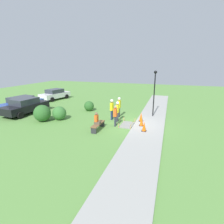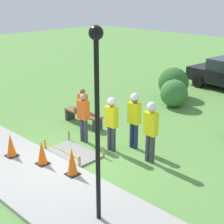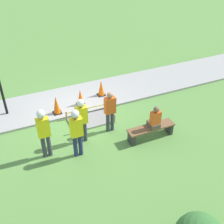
{
  "view_description": "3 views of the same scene",
  "coord_description": "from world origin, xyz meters",
  "px_view_note": "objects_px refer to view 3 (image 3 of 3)",
  "views": [
    {
      "loc": [
        -13.43,
        -2.54,
        4.85
      ],
      "look_at": [
        -0.56,
        1.75,
        1.07
      ],
      "focal_mm": 28.0,
      "sensor_mm": 36.0,
      "label": 1
    },
    {
      "loc": [
        7.28,
        -5.54,
        4.84
      ],
      "look_at": [
        0.04,
        1.85,
        1.16
      ],
      "focal_mm": 55.0,
      "sensor_mm": 36.0,
      "label": 2
    },
    {
      "loc": [
        2.49,
        9.09,
        6.7
      ],
      "look_at": [
        -0.77,
        1.71,
        1.07
      ],
      "focal_mm": 45.0,
      "sensor_mm": 36.0,
      "label": 3
    }
  ],
  "objects_px": {
    "traffic_cone_sidewalk_edge": "(56,105)",
    "person_seated_on_bench": "(155,119)",
    "traffic_cone_far_patch": "(80,97)",
    "worker_trainee": "(82,117)",
    "bystander_in_orange_shirt": "(110,110)",
    "worker_supervisor": "(44,129)",
    "park_bench": "(151,130)",
    "worker_assistant": "(76,129)",
    "traffic_cone_near_patch": "(101,88)"
  },
  "relations": [
    {
      "from": "traffic_cone_sidewalk_edge",
      "to": "person_seated_on_bench",
      "type": "height_order",
      "value": "person_seated_on_bench"
    },
    {
      "from": "traffic_cone_far_patch",
      "to": "worker_trainee",
      "type": "xyz_separation_m",
      "value": [
        0.65,
        2.18,
        0.6
      ]
    },
    {
      "from": "bystander_in_orange_shirt",
      "to": "traffic_cone_far_patch",
      "type": "bearing_deg",
      "value": -76.4
    },
    {
      "from": "person_seated_on_bench",
      "to": "worker_supervisor",
      "type": "height_order",
      "value": "worker_supervisor"
    },
    {
      "from": "park_bench",
      "to": "worker_supervisor",
      "type": "distance_m",
      "value": 3.8
    },
    {
      "from": "worker_supervisor",
      "to": "person_seated_on_bench",
      "type": "bearing_deg",
      "value": 170.48
    },
    {
      "from": "traffic_cone_sidewalk_edge",
      "to": "bystander_in_orange_shirt",
      "type": "height_order",
      "value": "bystander_in_orange_shirt"
    },
    {
      "from": "traffic_cone_far_patch",
      "to": "bystander_in_orange_shirt",
      "type": "distance_m",
      "value": 2.13
    },
    {
      "from": "worker_assistant",
      "to": "bystander_in_orange_shirt",
      "type": "bearing_deg",
      "value": -152.19
    },
    {
      "from": "traffic_cone_sidewalk_edge",
      "to": "worker_trainee",
      "type": "bearing_deg",
      "value": 102.59
    },
    {
      "from": "traffic_cone_far_patch",
      "to": "person_seated_on_bench",
      "type": "distance_m",
      "value": 3.55
    },
    {
      "from": "person_seated_on_bench",
      "to": "worker_supervisor",
      "type": "bearing_deg",
      "value": -9.52
    },
    {
      "from": "worker_trainee",
      "to": "bystander_in_orange_shirt",
      "type": "bearing_deg",
      "value": -171.64
    },
    {
      "from": "worker_supervisor",
      "to": "traffic_cone_near_patch",
      "type": "bearing_deg",
      "value": -137.95
    },
    {
      "from": "park_bench",
      "to": "worker_assistant",
      "type": "bearing_deg",
      "value": -4.03
    },
    {
      "from": "worker_trainee",
      "to": "bystander_in_orange_shirt",
      "type": "height_order",
      "value": "worker_trainee"
    },
    {
      "from": "traffic_cone_near_patch",
      "to": "park_bench",
      "type": "distance_m",
      "value": 3.42
    },
    {
      "from": "traffic_cone_far_patch",
      "to": "person_seated_on_bench",
      "type": "bearing_deg",
      "value": 119.9
    },
    {
      "from": "traffic_cone_near_patch",
      "to": "worker_assistant",
      "type": "relative_size",
      "value": 0.39
    },
    {
      "from": "traffic_cone_near_patch",
      "to": "worker_assistant",
      "type": "height_order",
      "value": "worker_assistant"
    },
    {
      "from": "traffic_cone_far_patch",
      "to": "person_seated_on_bench",
      "type": "relative_size",
      "value": 0.81
    },
    {
      "from": "person_seated_on_bench",
      "to": "traffic_cone_far_patch",
      "type": "bearing_deg",
      "value": -60.1
    },
    {
      "from": "traffic_cone_sidewalk_edge",
      "to": "worker_supervisor",
      "type": "xyz_separation_m",
      "value": [
        0.92,
        2.21,
        0.64
      ]
    },
    {
      "from": "worker_trainee",
      "to": "person_seated_on_bench",
      "type": "bearing_deg",
      "value": 160.0
    },
    {
      "from": "traffic_cone_sidewalk_edge",
      "to": "worker_assistant",
      "type": "distance_m",
      "value": 2.67
    },
    {
      "from": "traffic_cone_far_patch",
      "to": "bystander_in_orange_shirt",
      "type": "height_order",
      "value": "bystander_in_orange_shirt"
    },
    {
      "from": "traffic_cone_near_patch",
      "to": "traffic_cone_sidewalk_edge",
      "type": "distance_m",
      "value": 2.25
    },
    {
      "from": "worker_assistant",
      "to": "worker_trainee",
      "type": "bearing_deg",
      "value": -121.21
    },
    {
      "from": "person_seated_on_bench",
      "to": "bystander_in_orange_shirt",
      "type": "xyz_separation_m",
      "value": [
        1.27,
        -1.04,
        0.1
      ]
    },
    {
      "from": "worker_assistant",
      "to": "bystander_in_orange_shirt",
      "type": "distance_m",
      "value": 1.73
    },
    {
      "from": "worker_assistant",
      "to": "bystander_in_orange_shirt",
      "type": "xyz_separation_m",
      "value": [
        -1.52,
        -0.8,
        -0.16
      ]
    },
    {
      "from": "traffic_cone_near_patch",
      "to": "worker_assistant",
      "type": "xyz_separation_m",
      "value": [
        2.12,
        3.18,
        0.66
      ]
    },
    {
      "from": "traffic_cone_far_patch",
      "to": "traffic_cone_near_patch",
      "type": "bearing_deg",
      "value": -161.53
    },
    {
      "from": "worker_assistant",
      "to": "worker_supervisor",
      "type": "bearing_deg",
      "value": -21.91
    },
    {
      "from": "traffic_cone_far_patch",
      "to": "traffic_cone_sidewalk_edge",
      "type": "xyz_separation_m",
      "value": [
        1.09,
        0.22,
        0.04
      ]
    },
    {
      "from": "traffic_cone_near_patch",
      "to": "worker_trainee",
      "type": "height_order",
      "value": "worker_trainee"
    },
    {
      "from": "worker_supervisor",
      "to": "traffic_cone_far_patch",
      "type": "bearing_deg",
      "value": -129.56
    },
    {
      "from": "person_seated_on_bench",
      "to": "bystander_in_orange_shirt",
      "type": "bearing_deg",
      "value": -39.39
    },
    {
      "from": "park_bench",
      "to": "worker_assistant",
      "type": "xyz_separation_m",
      "value": [
        2.7,
        -0.19,
        0.76
      ]
    },
    {
      "from": "traffic_cone_sidewalk_edge",
      "to": "bystander_in_orange_shirt",
      "type": "relative_size",
      "value": 0.47
    },
    {
      "from": "traffic_cone_near_patch",
      "to": "park_bench",
      "type": "relative_size",
      "value": 0.4
    },
    {
      "from": "traffic_cone_sidewalk_edge",
      "to": "person_seated_on_bench",
      "type": "distance_m",
      "value": 4.03
    },
    {
      "from": "worker_supervisor",
      "to": "park_bench",
      "type": "bearing_deg",
      "value": 171.02
    },
    {
      "from": "traffic_cone_sidewalk_edge",
      "to": "worker_assistant",
      "type": "bearing_deg",
      "value": 91.18
    },
    {
      "from": "person_seated_on_bench",
      "to": "worker_supervisor",
      "type": "relative_size",
      "value": 0.47
    },
    {
      "from": "traffic_cone_near_patch",
      "to": "bystander_in_orange_shirt",
      "type": "distance_m",
      "value": 2.5
    },
    {
      "from": "park_bench",
      "to": "worker_trainee",
      "type": "xyz_separation_m",
      "value": [
        2.32,
        -0.83,
        0.7
      ]
    },
    {
      "from": "worker_trainee",
      "to": "traffic_cone_sidewalk_edge",
      "type": "bearing_deg",
      "value": -77.41
    },
    {
      "from": "park_bench",
      "to": "traffic_cone_sidewalk_edge",
      "type": "bearing_deg",
      "value": -45.31
    },
    {
      "from": "park_bench",
      "to": "worker_supervisor",
      "type": "height_order",
      "value": "worker_supervisor"
    }
  ]
}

